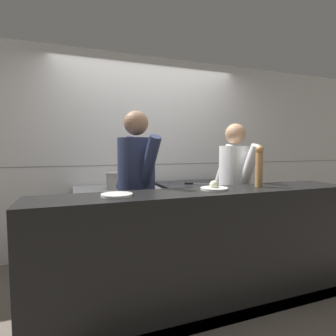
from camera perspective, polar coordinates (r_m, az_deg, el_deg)
name	(u,v)px	position (r m, az deg, el deg)	size (l,w,h in m)	color
ground_plane	(188,292)	(2.77, 4.30, -25.38)	(14.00, 14.00, 0.00)	#6B6056
wall_back_tiled	(150,153)	(3.63, -4.02, 3.18)	(8.00, 0.06, 2.60)	white
oven_range	(118,225)	(3.26, -10.90, -12.14)	(0.99, 0.71, 0.90)	#38383D
prep_counter	(197,217)	(3.56, 6.27, -10.60)	(1.00, 0.65, 0.92)	#38383D
pass_counter	(205,252)	(2.30, 8.11, -17.72)	(2.74, 0.45, 1.03)	black
stock_pot	(119,180)	(3.11, -10.66, -2.54)	(0.30, 0.30, 0.19)	beige
chefs_knife	(198,184)	(3.36, 6.44, -3.39)	(0.40, 0.12, 0.02)	#B7BABF
plated_dish_main	(117,195)	(1.93, -11.10, -5.77)	(0.23, 0.23, 0.02)	white
plated_dish_appetiser	(214,187)	(2.22, 10.00, -4.17)	(0.23, 0.23, 0.08)	white
pepper_mill	(259,165)	(2.46, 19.23, 0.53)	(0.07, 0.07, 0.37)	#AD7A47
chef_head_cook	(137,192)	(2.50, -6.84, -5.27)	(0.44, 0.74, 1.72)	black
chef_sous	(234,191)	(2.93, 14.24, -4.90)	(0.36, 0.72, 1.63)	black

